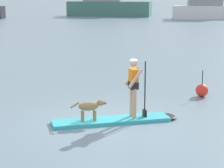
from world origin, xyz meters
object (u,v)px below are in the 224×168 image
at_px(moored_boat_center, 108,6).
at_px(person_paddler, 134,84).
at_px(marker_buoy, 202,90).
at_px(moored_boat_port, 209,7).
at_px(paddleboard, 119,120).
at_px(dog, 90,107).

bearing_deg(moored_boat_center, person_paddler, -87.38).
relative_size(moored_boat_center, marker_buoy, 13.43).
bearing_deg(moored_boat_port, person_paddler, -103.48).
bearing_deg(moored_boat_center, moored_boat_port, -22.98).
relative_size(moored_boat_center, moored_boat_port, 1.27).
distance_m(person_paddler, moored_boat_port, 48.82).
height_order(moored_boat_center, marker_buoy, moored_boat_center).
height_order(moored_boat_port, marker_buoy, moored_boat_port).
bearing_deg(marker_buoy, paddleboard, -133.50).
xyz_separation_m(paddleboard, moored_boat_center, (-2.03, 53.45, 1.49)).
bearing_deg(dog, person_paddler, 15.38).
relative_size(paddleboard, dog, 3.62).
bearing_deg(paddleboard, person_paddler, 15.38).
xyz_separation_m(paddleboard, moored_boat_port, (11.80, 47.59, 1.52)).
height_order(paddleboard, moored_boat_port, moored_boat_port).
distance_m(moored_boat_center, marker_buoy, 50.64).
height_order(paddleboard, moored_boat_center, moored_boat_center).
relative_size(moored_boat_port, marker_buoy, 10.53).
distance_m(paddleboard, moored_boat_center, 53.51).
distance_m(person_paddler, moored_boat_center, 53.39).
height_order(person_paddler, marker_buoy, person_paddler).
relative_size(paddleboard, moored_boat_port, 0.37).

